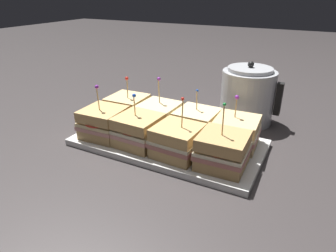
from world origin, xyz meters
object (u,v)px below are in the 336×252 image
object	(u,v)px
sandwich_front_center_right	(177,141)
kettle_steel	(248,96)
sandwich_front_center_left	(138,130)
sandwich_back_center_right	(197,123)
sandwich_front_far_right	(223,151)
sandwich_back_far_right	(236,132)
sandwich_front_far_left	(104,123)
sandwich_back_far_left	(128,109)
serving_platter	(168,143)
sandwich_back_center_left	(159,116)

from	to	relation	value
sandwich_front_center_right	kettle_steel	distance (m)	0.36
sandwich_front_center_left	sandwich_back_center_right	size ratio (longest dim) A/B	1.03
sandwich_front_far_right	kettle_steel	xyz separation A→B (m)	(-0.03, 0.34, 0.03)
sandwich_front_center_left	sandwich_back_far_right	world-z (taller)	sandwich_front_center_left
sandwich_back_center_right	sandwich_front_far_left	bearing A→B (deg)	-152.95
sandwich_front_center_right	kettle_steel	bearing A→B (deg)	74.61
sandwich_front_center_left	kettle_steel	world-z (taller)	kettle_steel
sandwich_front_center_left	sandwich_back_far_left	bearing A→B (deg)	134.43
sandwich_back_far_right	sandwich_front_center_right	bearing A→B (deg)	-134.69
sandwich_back_far_left	kettle_steel	distance (m)	0.40
sandwich_front_center_left	sandwich_back_center_right	bearing A→B (deg)	44.44
sandwich_back_far_right	sandwich_front_center_left	bearing A→B (deg)	-153.70
serving_platter	sandwich_front_far_right	size ratio (longest dim) A/B	3.22
sandwich_front_center_left	sandwich_front_far_right	distance (m)	0.24
sandwich_front_far_right	sandwich_back_far_left	distance (m)	0.38
sandwich_back_far_left	kettle_steel	bearing A→B (deg)	33.09
sandwich_front_center_right	kettle_steel	world-z (taller)	kettle_steel
serving_platter	sandwich_front_center_right	xyz separation A→B (m)	(0.06, -0.06, 0.05)
sandwich_front_far_right	sandwich_back_center_right	distance (m)	0.17
sandwich_back_far_right	kettle_steel	bearing A→B (deg)	97.00
sandwich_front_center_left	sandwich_front_far_right	bearing A→B (deg)	-0.37
sandwich_front_center_left	sandwich_back_center_right	distance (m)	0.17
serving_platter	sandwich_front_far_right	distance (m)	0.20
sandwich_front_far_left	kettle_steel	distance (m)	0.48
kettle_steel	sandwich_front_far_right	bearing A→B (deg)	-85.40
sandwich_back_center_right	kettle_steel	distance (m)	0.24
sandwich_front_center_left	serving_platter	bearing A→B (deg)	44.13
sandwich_front_far_right	sandwich_back_far_left	size ratio (longest dim) A/B	1.08
sandwich_front_far_left	sandwich_back_far_left	world-z (taller)	sandwich_front_far_left
sandwich_back_center_right	sandwich_back_far_right	xyz separation A→B (m)	(0.12, -0.00, 0.00)
sandwich_front_far_left	sandwich_back_far_left	size ratio (longest dim) A/B	1.03
sandwich_back_far_left	kettle_steel	xyz separation A→B (m)	(0.34, 0.22, 0.03)
sandwich_front_center_right	sandwich_back_far_left	size ratio (longest dim) A/B	1.05
serving_platter	sandwich_back_center_left	xyz separation A→B (m)	(-0.06, 0.06, 0.05)
sandwich_front_far_right	sandwich_back_center_right	world-z (taller)	sandwich_front_far_right
sandwich_back_center_left	sandwich_back_center_right	size ratio (longest dim) A/B	1.13
sandwich_back_far_left	sandwich_front_center_right	bearing A→B (deg)	-27.26
sandwich_front_far_left	sandwich_front_far_right	world-z (taller)	sandwich_front_far_right
sandwich_front_far_left	sandwich_front_center_right	world-z (taller)	sandwich_front_center_right
sandwich_front_center_right	sandwich_front_far_right	bearing A→B (deg)	0.45
sandwich_front_far_right	sandwich_back_center_right	xyz separation A→B (m)	(-0.12, 0.12, -0.00)
sandwich_back_center_left	kettle_steel	world-z (taller)	kettle_steel
serving_platter	sandwich_back_center_left	bearing A→B (deg)	135.65
serving_platter	sandwich_back_far_right	bearing A→B (deg)	18.41
sandwich_front_center_left	sandwich_back_center_left	distance (m)	0.12
sandwich_front_center_left	sandwich_front_far_right	size ratio (longest dim) A/B	0.88
sandwich_front_far_left	sandwich_back_far_right	bearing A→B (deg)	18.70
serving_platter	sandwich_front_far_left	distance (m)	0.20
sandwich_front_far_right	serving_platter	bearing A→B (deg)	161.40
serving_platter	kettle_steel	size ratio (longest dim) A/B	2.58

